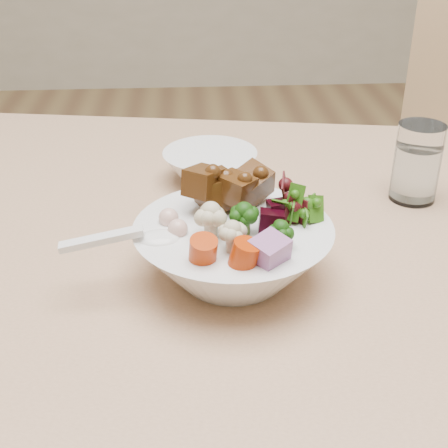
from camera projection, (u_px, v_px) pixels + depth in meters
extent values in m
cube|color=tan|center=(441.00, 262.00, 0.76)|extent=(1.64, 1.09, 0.04)
cylinder|color=tan|center=(40.00, 299.00, 1.29)|extent=(0.06, 0.06, 0.67)
cylinder|color=tan|center=(372.00, 322.00, 1.41)|extent=(0.04, 0.04, 0.45)
cylinder|color=tan|center=(395.00, 243.00, 1.71)|extent=(0.04, 0.04, 0.45)
sphere|color=black|center=(244.00, 223.00, 0.65)|extent=(0.04, 0.04, 0.04)
sphere|color=beige|center=(211.00, 225.00, 0.64)|extent=(0.04, 0.04, 0.04)
cube|color=black|center=(282.00, 213.00, 0.68)|extent=(0.04, 0.04, 0.03)
cube|color=#91588D|center=(269.00, 252.00, 0.60)|extent=(0.05, 0.05, 0.04)
cylinder|color=#C02905|center=(203.00, 252.00, 0.60)|extent=(0.03, 0.03, 0.03)
sphere|color=#DCAA9A|center=(178.00, 229.00, 0.65)|extent=(0.02, 0.02, 0.02)
ellipsoid|color=white|center=(159.00, 240.00, 0.65)|extent=(0.05, 0.04, 0.02)
cube|color=white|center=(101.00, 239.00, 0.63)|extent=(0.09, 0.02, 0.02)
cylinder|color=white|center=(417.00, 163.00, 0.84)|extent=(0.06, 0.06, 0.11)
cylinder|color=white|center=(415.00, 172.00, 0.85)|extent=(0.05, 0.05, 0.07)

